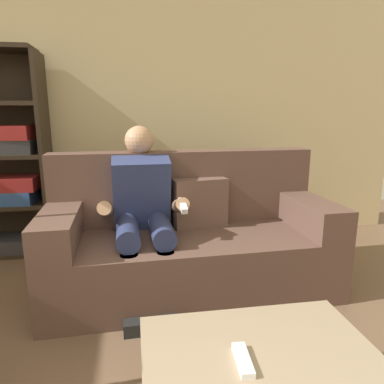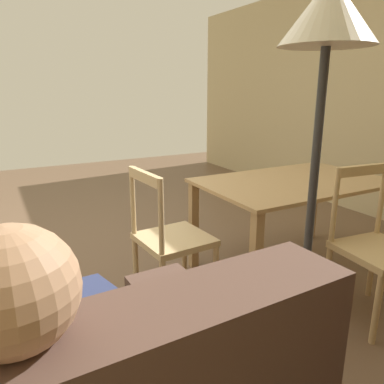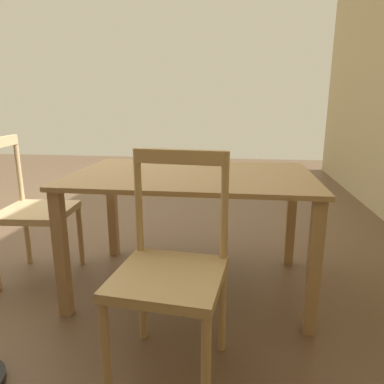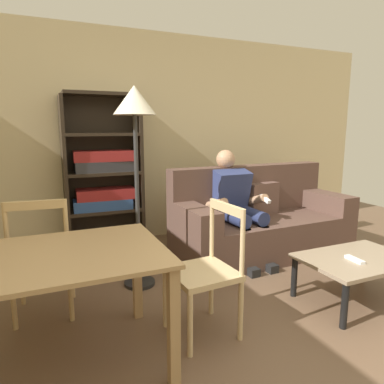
% 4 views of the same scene
% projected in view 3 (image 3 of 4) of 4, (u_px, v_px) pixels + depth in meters
% --- Properties ---
extents(ground_plane, '(8.40, 8.40, 0.00)m').
position_uv_depth(ground_plane, '(46.00, 227.00, 3.22)').
color(ground_plane, brown).
extents(dining_table, '(1.36, 0.87, 0.71)m').
position_uv_depth(dining_table, '(192.00, 190.00, 2.06)').
color(dining_table, tan).
rests_on(dining_table, ground_plane).
extents(dining_chair_near_wall, '(0.46, 0.46, 0.92)m').
position_uv_depth(dining_chair_near_wall, '(171.00, 272.00, 1.42)').
color(dining_chair_near_wall, tan).
rests_on(dining_chair_near_wall, ground_plane).
extents(dining_chair_facing_couch, '(0.45, 0.45, 0.90)m').
position_uv_depth(dining_chair_facing_couch, '(32.00, 211.00, 2.22)').
color(dining_chair_facing_couch, '#D1B27F').
rests_on(dining_chair_facing_couch, ground_plane).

